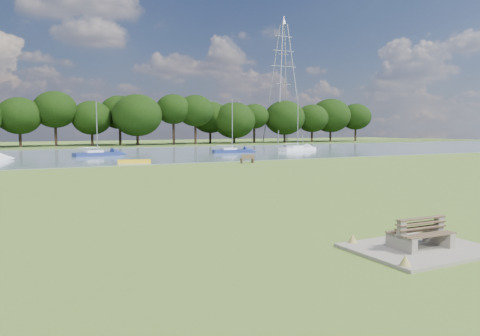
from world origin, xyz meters
name	(u,v)px	position (x,y,z in m)	size (l,w,h in m)	color
ground	(227,194)	(0.00, 0.00, 0.00)	(220.00, 220.00, 0.00)	olive
river	(97,155)	(0.00, 42.00, 0.00)	(220.00, 40.00, 0.10)	gray
far_bank	(69,147)	(0.00, 72.00, 0.00)	(220.00, 20.00, 0.40)	#4C6626
concrete_pad	(420,249)	(0.00, -14.00, 0.05)	(4.20, 3.20, 0.10)	gray
bench_pair	(420,234)	(0.00, -14.00, 0.51)	(1.92, 1.17, 1.02)	gray
riverbank_bench	(247,159)	(11.66, 19.57, 0.48)	(1.56, 0.50, 0.95)	brown
kayak	(134,161)	(0.89, 24.82, 0.22)	(3.41, 0.80, 0.34)	yellow
pylon	(283,64)	(47.83, 70.00, 18.53)	(6.87, 4.82, 29.33)	#919499
tree_line	(77,113)	(1.21, 68.00, 6.45)	(145.43, 8.92, 10.79)	black
sailboat_0	(232,150)	(18.40, 37.18, 0.51)	(5.95, 2.49, 7.96)	navy
sailboat_1	(97,153)	(-0.57, 38.30, 0.50)	(6.37, 2.97, 7.04)	navy
sailboat_5	(297,148)	(30.37, 37.97, 0.54)	(6.88, 3.18, 8.51)	white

